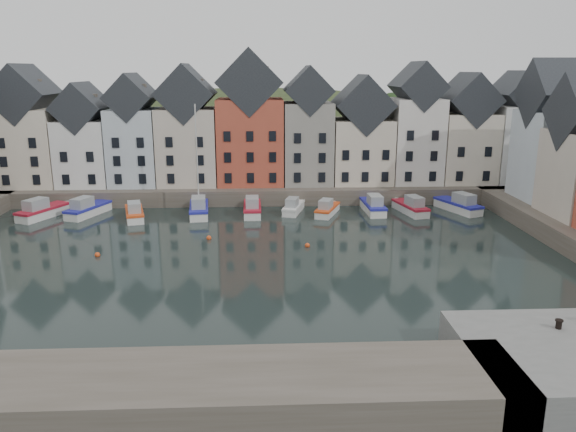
{
  "coord_description": "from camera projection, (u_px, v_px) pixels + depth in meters",
  "views": [
    {
      "loc": [
        1.64,
        -47.91,
        17.08
      ],
      "look_at": [
        4.12,
        6.0,
        2.93
      ],
      "focal_mm": 35.0,
      "sensor_mm": 36.0,
      "label": 1
    }
  ],
  "objects": [
    {
      "name": "far_quay",
      "position": [
        251.0,
        187.0,
        79.28
      ],
      "size": [
        90.0,
        16.0,
        2.0
      ],
      "primitive_type": "cube",
      "color": "#4C453A",
      "rests_on": "ground"
    },
    {
      "name": "boat_i",
      "position": [
        411.0,
        207.0,
        68.47
      ],
      "size": [
        3.38,
        6.79,
        2.5
      ],
      "rotation": [
        0.0,
        0.0,
        0.22
      ],
      "color": "silver",
      "rests_on": "ground"
    },
    {
      "name": "ground",
      "position": [
        245.0,
        265.0,
        50.55
      ],
      "size": [
        260.0,
        260.0,
        0.0
      ],
      "primitive_type": "plane",
      "color": "black",
      "rests_on": "ground"
    },
    {
      "name": "boat_b",
      "position": [
        87.0,
        209.0,
        67.33
      ],
      "size": [
        4.33,
        7.07,
        2.6
      ],
      "rotation": [
        0.0,
        0.0,
        -0.36
      ],
      "color": "silver",
      "rests_on": "ground"
    },
    {
      "name": "boat_j",
      "position": [
        459.0,
        205.0,
        69.3
      ],
      "size": [
        4.53,
        7.26,
        2.67
      ],
      "rotation": [
        0.0,
        0.0,
        0.37
      ],
      "color": "silver",
      "rests_on": "ground"
    },
    {
      "name": "boat_c",
      "position": [
        134.0,
        213.0,
        65.8
      ],
      "size": [
        3.46,
        6.53,
        2.4
      ],
      "rotation": [
        0.0,
        0.0,
        0.26
      ],
      "color": "silver",
      "rests_on": "ground"
    },
    {
      "name": "boat_f",
      "position": [
        293.0,
        207.0,
        68.81
      ],
      "size": [
        3.16,
        5.86,
        2.15
      ],
      "rotation": [
        0.0,
        0.0,
        -0.27
      ],
      "color": "silver",
      "rests_on": "ground"
    },
    {
      "name": "mooring_buoys",
      "position": [
        206.0,
        246.0,
        55.49
      ],
      "size": [
        20.5,
        5.5,
        0.5
      ],
      "color": "#D84819",
      "rests_on": "ground"
    },
    {
      "name": "near_wall",
      "position": [
        37.0,
        395.0,
        28.59
      ],
      "size": [
        50.0,
        6.0,
        2.0
      ],
      "primitive_type": "cube",
      "color": "#4C453A",
      "rests_on": "ground"
    },
    {
      "name": "boat_a",
      "position": [
        42.0,
        211.0,
        66.4
      ],
      "size": [
        4.77,
        7.23,
        2.67
      ],
      "rotation": [
        0.0,
        0.0,
        -0.41
      ],
      "color": "silver",
      "rests_on": "ground"
    },
    {
      "name": "boat_e",
      "position": [
        252.0,
        208.0,
        67.89
      ],
      "size": [
        2.18,
        6.67,
        2.55
      ],
      "rotation": [
        0.0,
        0.0,
        0.02
      ],
      "color": "silver",
      "rests_on": "ground"
    },
    {
      "name": "far_terrace",
      "position": [
        274.0,
        132.0,
        75.5
      ],
      "size": [
        72.37,
        8.16,
        17.78
      ],
      "color": "beige",
      "rests_on": "far_quay"
    },
    {
      "name": "boat_g",
      "position": [
        327.0,
        209.0,
        67.8
      ],
      "size": [
        3.72,
        5.99,
        2.2
      ],
      "rotation": [
        0.0,
        0.0,
        -0.37
      ],
      "color": "silver",
      "rests_on": "ground"
    },
    {
      "name": "hillside",
      "position": [
        255.0,
        255.0,
        109.22
      ],
      "size": [
        153.6,
        70.4,
        64.0
      ],
      "color": "#29361B",
      "rests_on": "ground"
    },
    {
      "name": "mooring_bollard",
      "position": [
        559.0,
        324.0,
        33.6
      ],
      "size": [
        0.48,
        0.48,
        0.56
      ],
      "color": "black",
      "rests_on": "near_quay"
    },
    {
      "name": "boat_d",
      "position": [
        199.0,
        208.0,
        67.38
      ],
      "size": [
        2.83,
        7.18,
        13.4
      ],
      "rotation": [
        0.0,
        0.0,
        0.09
      ],
      "color": "silver",
      "rests_on": "ground"
    },
    {
      "name": "boat_h",
      "position": [
        373.0,
        206.0,
        68.91
      ],
      "size": [
        2.26,
        6.74,
        2.57
      ],
      "rotation": [
        0.0,
        0.0,
        0.03
      ],
      "color": "silver",
      "rests_on": "ground"
    }
  ]
}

